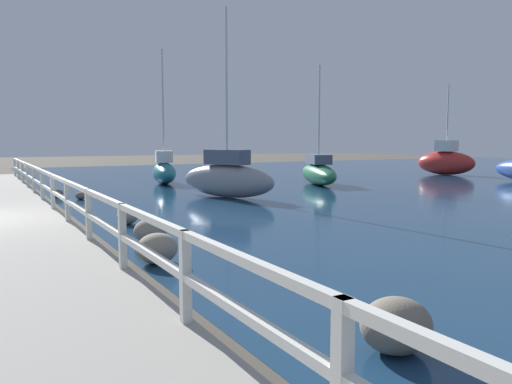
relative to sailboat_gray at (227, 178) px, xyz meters
name	(u,v)px	position (x,y,z in m)	size (l,w,h in m)	color
railing	(59,189)	(-6.40, -3.42, 0.15)	(0.10, 32.50, 0.96)	silver
boulder_upstream	(127,217)	(-4.91, -4.27, -0.55)	(0.54, 0.48, 0.40)	gray
boulder_far_strip	(81,196)	(-4.94, 1.98, -0.61)	(0.38, 0.34, 0.28)	slate
boulder_water_edge	(150,231)	(-5.11, -6.85, -0.50)	(0.69, 0.62, 0.51)	gray
boulder_mid_strip	(157,248)	(-5.54, -8.61, -0.49)	(0.71, 0.64, 0.53)	gray
boulder_near_dock	(57,193)	(-5.58, 3.23, -0.59)	(0.42, 0.38, 0.32)	#666056
boulder_downstream	(396,325)	(-4.62, -13.31, -0.47)	(0.75, 0.67, 0.56)	slate
sailboat_gray	(227,178)	(0.00, 0.00, 0.00)	(2.57, 4.39, 6.97)	gray
sailboat_teal	(164,171)	(-0.04, 7.07, -0.10)	(2.12, 4.06, 6.58)	#1E707A
sailboat_green	(318,172)	(6.40, 2.92, -0.14)	(3.26, 5.37, 5.75)	#236B42
sailboat_red	(446,161)	(17.60, 4.68, 0.10)	(2.56, 3.92, 5.67)	red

